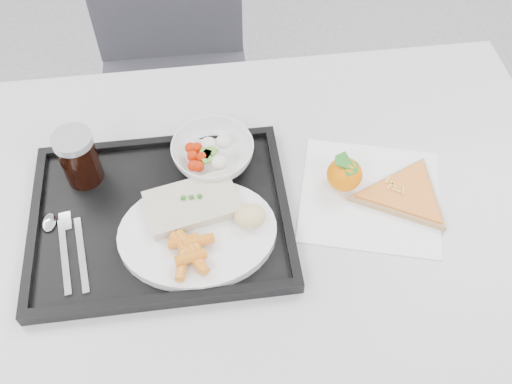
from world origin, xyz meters
TOP-DOWN VIEW (x-y plane):
  - table at (0.00, 0.30)m, footprint 1.20×0.80m
  - chair at (-0.14, 0.98)m, footprint 0.43×0.43m
  - tray at (-0.16, 0.30)m, footprint 0.45×0.35m
  - dinner_plate at (-0.10, 0.25)m, footprint 0.27×0.27m
  - fish_fillet at (-0.11, 0.30)m, footprint 0.17×0.13m
  - bread_roll at (-0.01, 0.25)m, footprint 0.07×0.06m
  - salad_bowl at (-0.06, 0.41)m, footprint 0.15×0.15m
  - cola_glass at (-0.30, 0.40)m, footprint 0.07×0.07m
  - cutlery at (-0.33, 0.26)m, footprint 0.09×0.17m
  - napkin at (0.22, 0.30)m, footprint 0.31×0.30m
  - tangerine at (0.17, 0.33)m, footprint 0.07×0.07m
  - pizza_slice at (0.28, 0.29)m, footprint 0.22×0.22m
  - carrot_pile at (-0.11, 0.20)m, footprint 0.08×0.09m
  - salad_contents at (-0.07, 0.40)m, footprint 0.09×0.08m

SIDE VIEW (x-z plane):
  - chair at x=-0.14m, z-range 0.07..1.00m
  - table at x=0.00m, z-range 0.31..1.06m
  - napkin at x=0.22m, z-range 0.75..0.75m
  - tray at x=-0.16m, z-range 0.75..0.77m
  - pizza_slice at x=0.28m, z-range 0.75..0.77m
  - cutlery at x=-0.33m, z-range 0.76..0.77m
  - dinner_plate at x=-0.10m, z-range 0.77..0.78m
  - tangerine at x=0.17m, z-range 0.75..0.82m
  - salad_bowl at x=-0.06m, z-range 0.77..0.81m
  - fish_fillet at x=-0.11m, z-range 0.78..0.81m
  - carrot_pile at x=-0.11m, z-range 0.78..0.81m
  - bread_roll at x=-0.01m, z-range 0.78..0.82m
  - salad_contents at x=-0.07m, z-range 0.79..0.81m
  - cola_glass at x=-0.30m, z-range 0.77..0.88m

